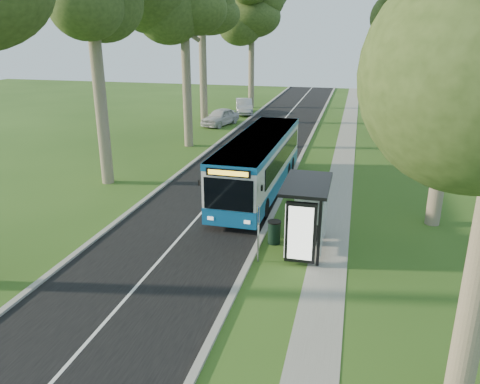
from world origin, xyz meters
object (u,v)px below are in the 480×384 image
object	(u,v)px
bus_stop_sign	(258,227)
bus	(259,164)
car_silver	(244,106)
bus_shelter	(308,207)
car_white	(220,117)
litter_bin	(274,232)

from	to	relation	value
bus_stop_sign	bus	bearing A→B (deg)	92.56
bus	bus_stop_sign	xyz separation A→B (m)	(1.68, -8.14, -0.17)
bus	bus_stop_sign	distance (m)	8.32
bus	car_silver	world-z (taller)	bus
bus	bus_shelter	bearing A→B (deg)	-62.68
bus_shelter	car_white	size ratio (longest dim) A/B	0.73
bus	car_silver	bearing A→B (deg)	106.46
bus	bus_shelter	xyz separation A→B (m)	(3.46, -7.03, 0.41)
car_white	car_silver	xyz separation A→B (m)	(0.70, 6.77, 0.01)
car_white	litter_bin	bearing A→B (deg)	-52.24
bus	bus_stop_sign	bearing A→B (deg)	-77.24
bus	bus_shelter	distance (m)	7.84
bus_shelter	car_white	distance (m)	27.69
litter_bin	car_silver	xyz separation A→B (m)	(-8.90, 31.44, 0.29)
litter_bin	car_white	world-z (taller)	car_white
bus	litter_bin	distance (m)	6.75
car_white	car_silver	size ratio (longest dim) A/B	0.96
bus_stop_sign	car_white	distance (m)	28.05
bus_shelter	litter_bin	distance (m)	2.23
litter_bin	car_silver	world-z (taller)	car_silver
litter_bin	car_white	size ratio (longest dim) A/B	0.22
bus	bus_stop_sign	size ratio (longest dim) A/B	5.14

